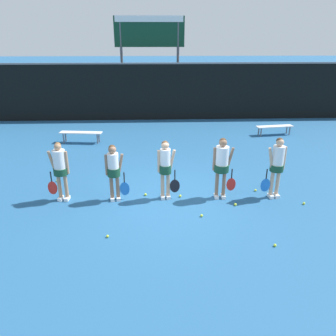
{
  "coord_description": "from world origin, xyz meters",
  "views": [
    {
      "loc": [
        -0.3,
        -8.3,
        4.29
      ],
      "look_at": [
        0.04,
        -0.0,
        0.92
      ],
      "focal_mm": 35.0,
      "sensor_mm": 36.0,
      "label": 1
    }
  ],
  "objects_px": {
    "player_4": "(277,163)",
    "tennis_ball_11": "(304,203)",
    "tennis_ball_6": "(268,184)",
    "scoreboard": "(149,40)",
    "bench_far": "(275,127)",
    "tennis_ball_5": "(180,196)",
    "tennis_ball_4": "(108,236)",
    "player_1": "(114,168)",
    "tennis_ball_3": "(116,176)",
    "tennis_ball_1": "(57,181)",
    "player_0": "(60,167)",
    "tennis_ball_8": "(235,204)",
    "player_2": "(166,166)",
    "bench_courtside": "(81,134)",
    "player_3": "(222,163)",
    "tennis_ball_2": "(255,190)",
    "tennis_ball_10": "(145,194)",
    "tennis_ball_7": "(202,216)",
    "tennis_ball_9": "(275,245)"
  },
  "relations": [
    {
      "from": "player_4",
      "to": "tennis_ball_11",
      "type": "distance_m",
      "value": 1.32
    },
    {
      "from": "tennis_ball_6",
      "to": "tennis_ball_11",
      "type": "xyz_separation_m",
      "value": [
        0.55,
        -1.31,
        -0.0
      ]
    },
    {
      "from": "scoreboard",
      "to": "bench_far",
      "type": "bearing_deg",
      "value": -37.24
    },
    {
      "from": "player_4",
      "to": "tennis_ball_5",
      "type": "relative_size",
      "value": 25.08
    },
    {
      "from": "scoreboard",
      "to": "tennis_ball_4",
      "type": "height_order",
      "value": "scoreboard"
    },
    {
      "from": "bench_far",
      "to": "player_4",
      "type": "xyz_separation_m",
      "value": [
        -2.18,
        -6.23,
        0.67
      ]
    },
    {
      "from": "player_1",
      "to": "tennis_ball_3",
      "type": "bearing_deg",
      "value": 87.72
    },
    {
      "from": "tennis_ball_1",
      "to": "tennis_ball_3",
      "type": "xyz_separation_m",
      "value": [
        1.82,
        0.3,
        -0.0
      ]
    },
    {
      "from": "tennis_ball_3",
      "to": "tennis_ball_4",
      "type": "xyz_separation_m",
      "value": [
        0.18,
        -3.48,
        -0.0
      ]
    },
    {
      "from": "player_0",
      "to": "tennis_ball_5",
      "type": "bearing_deg",
      "value": 6.07
    },
    {
      "from": "tennis_ball_1",
      "to": "tennis_ball_8",
      "type": "xyz_separation_m",
      "value": [
        5.27,
        -1.8,
        0.0
      ]
    },
    {
      "from": "player_0",
      "to": "tennis_ball_3",
      "type": "relative_size",
      "value": 26.11
    },
    {
      "from": "tennis_ball_8",
      "to": "player_2",
      "type": "bearing_deg",
      "value": 163.66
    },
    {
      "from": "tennis_ball_8",
      "to": "scoreboard",
      "type": "bearing_deg",
      "value": 102.08
    },
    {
      "from": "tennis_ball_3",
      "to": "tennis_ball_8",
      "type": "bearing_deg",
      "value": -31.3
    },
    {
      "from": "bench_courtside",
      "to": "tennis_ball_11",
      "type": "bearing_deg",
      "value": -33.11
    },
    {
      "from": "tennis_ball_5",
      "to": "tennis_ball_6",
      "type": "relative_size",
      "value": 0.98
    },
    {
      "from": "player_1",
      "to": "tennis_ball_6",
      "type": "xyz_separation_m",
      "value": [
        4.63,
        0.79,
        -0.91
      ]
    },
    {
      "from": "player_3",
      "to": "bench_courtside",
      "type": "bearing_deg",
      "value": 134.2
    },
    {
      "from": "scoreboard",
      "to": "player_3",
      "type": "bearing_deg",
      "value": -79.06
    },
    {
      "from": "bench_far",
      "to": "tennis_ball_6",
      "type": "relative_size",
      "value": 24.52
    },
    {
      "from": "bench_far",
      "to": "tennis_ball_3",
      "type": "bearing_deg",
      "value": -153.63
    },
    {
      "from": "bench_far",
      "to": "tennis_ball_5",
      "type": "distance_m",
      "value": 7.82
    },
    {
      "from": "player_1",
      "to": "tennis_ball_5",
      "type": "distance_m",
      "value": 2.04
    },
    {
      "from": "player_0",
      "to": "player_1",
      "type": "distance_m",
      "value": 1.46
    },
    {
      "from": "bench_courtside",
      "to": "tennis_ball_2",
      "type": "relative_size",
      "value": 27.67
    },
    {
      "from": "player_4",
      "to": "tennis_ball_8",
      "type": "bearing_deg",
      "value": -165.08
    },
    {
      "from": "player_0",
      "to": "tennis_ball_1",
      "type": "relative_size",
      "value": 24.39
    },
    {
      "from": "tennis_ball_2",
      "to": "player_2",
      "type": "bearing_deg",
      "value": -173.49
    },
    {
      "from": "tennis_ball_10",
      "to": "player_0",
      "type": "bearing_deg",
      "value": -176.46
    },
    {
      "from": "bench_far",
      "to": "tennis_ball_7",
      "type": "xyz_separation_m",
      "value": [
        -4.37,
        -7.26,
        -0.33
      ]
    },
    {
      "from": "player_3",
      "to": "tennis_ball_11",
      "type": "xyz_separation_m",
      "value": [
        2.22,
        -0.52,
        -1.02
      ]
    },
    {
      "from": "tennis_ball_7",
      "to": "tennis_ball_5",
      "type": "bearing_deg",
      "value": 112.48
    },
    {
      "from": "tennis_ball_9",
      "to": "tennis_ball_5",
      "type": "bearing_deg",
      "value": 127.73
    },
    {
      "from": "player_2",
      "to": "tennis_ball_9",
      "type": "xyz_separation_m",
      "value": [
        2.31,
        -2.43,
        -0.96
      ]
    },
    {
      "from": "bench_courtside",
      "to": "tennis_ball_10",
      "type": "relative_size",
      "value": 25.69
    },
    {
      "from": "bench_courtside",
      "to": "tennis_ball_6",
      "type": "distance_m",
      "value": 8.09
    },
    {
      "from": "player_1",
      "to": "tennis_ball_6",
      "type": "bearing_deg",
      "value": 1.38
    },
    {
      "from": "tennis_ball_3",
      "to": "tennis_ball_11",
      "type": "xyz_separation_m",
      "value": [
        5.35,
        -2.11,
        0.0
      ]
    },
    {
      "from": "tennis_ball_4",
      "to": "tennis_ball_9",
      "type": "xyz_separation_m",
      "value": [
        3.71,
        -0.5,
        0.0
      ]
    },
    {
      "from": "player_3",
      "to": "tennis_ball_8",
      "type": "bearing_deg",
      "value": -56.04
    },
    {
      "from": "tennis_ball_2",
      "to": "tennis_ball_10",
      "type": "relative_size",
      "value": 0.93
    },
    {
      "from": "scoreboard",
      "to": "tennis_ball_6",
      "type": "height_order",
      "value": "scoreboard"
    },
    {
      "from": "tennis_ball_7",
      "to": "player_1",
      "type": "bearing_deg",
      "value": 155.42
    },
    {
      "from": "tennis_ball_9",
      "to": "scoreboard",
      "type": "bearing_deg",
      "value": 102.23
    },
    {
      "from": "player_0",
      "to": "tennis_ball_2",
      "type": "bearing_deg",
      "value": 8.94
    },
    {
      "from": "player_4",
      "to": "player_0",
      "type": "bearing_deg",
      "value": 172.03
    },
    {
      "from": "tennis_ball_5",
      "to": "tennis_ball_7",
      "type": "bearing_deg",
      "value": -67.52
    },
    {
      "from": "player_1",
      "to": "player_4",
      "type": "distance_m",
      "value": 4.48
    },
    {
      "from": "tennis_ball_6",
      "to": "tennis_ball_8",
      "type": "distance_m",
      "value": 1.86
    }
  ]
}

